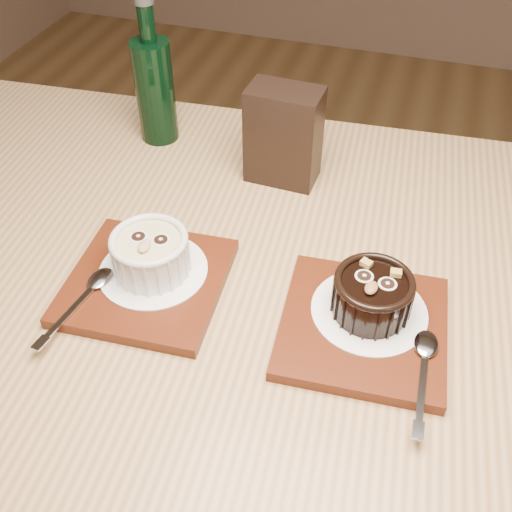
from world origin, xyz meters
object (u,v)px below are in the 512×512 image
at_px(tray_left, 147,282).
at_px(tray_right, 363,327).
at_px(condiment_stand, 284,136).
at_px(ramekin_white, 150,252).
at_px(green_bottle, 155,88).
at_px(ramekin_dark, 372,294).
at_px(table, 271,338).

distance_m(tray_left, tray_right, 0.26).
xyz_separation_m(tray_left, condiment_stand, (0.09, 0.26, 0.06)).
relative_size(tray_left, ramekin_white, 1.97).
relative_size(tray_right, green_bottle, 0.82).
distance_m(tray_left, green_bottle, 0.34).
xyz_separation_m(ramekin_dark, condiment_stand, (-0.17, 0.24, 0.03)).
distance_m(ramekin_white, ramekin_dark, 0.26).
distance_m(tray_right, ramekin_dark, 0.04).
bearing_deg(table, tray_right, -14.88).
relative_size(tray_left, condiment_stand, 1.29).
distance_m(condiment_stand, green_bottle, 0.22).
height_order(tray_right, green_bottle, green_bottle).
xyz_separation_m(condiment_stand, green_bottle, (-0.21, 0.05, 0.02)).
bearing_deg(green_bottle, ramekin_dark, -36.39).
relative_size(ramekin_white, tray_right, 0.51).
bearing_deg(green_bottle, ramekin_white, -67.13).
bearing_deg(ramekin_dark, ramekin_white, -168.15).
bearing_deg(condiment_stand, tray_left, -109.74).
relative_size(table, tray_right, 6.97).
xyz_separation_m(tray_left, tray_right, (0.26, 0.01, 0.00)).
distance_m(table, condiment_stand, 0.28).
bearing_deg(tray_left, table, 15.08).
height_order(tray_left, ramekin_dark, ramekin_dark).
bearing_deg(condiment_stand, ramekin_white, -109.89).
xyz_separation_m(ramekin_dark, green_bottle, (-0.38, 0.28, 0.04)).
bearing_deg(ramekin_dark, tray_left, -165.34).
bearing_deg(condiment_stand, table, -77.13).
xyz_separation_m(tray_left, ramekin_dark, (0.26, 0.03, 0.04)).
relative_size(tray_left, green_bottle, 0.82).
height_order(ramekin_dark, green_bottle, green_bottle).
relative_size(tray_left, tray_right, 1.00).
relative_size(ramekin_dark, green_bottle, 0.40).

